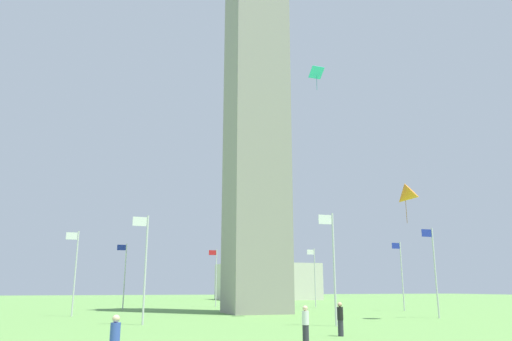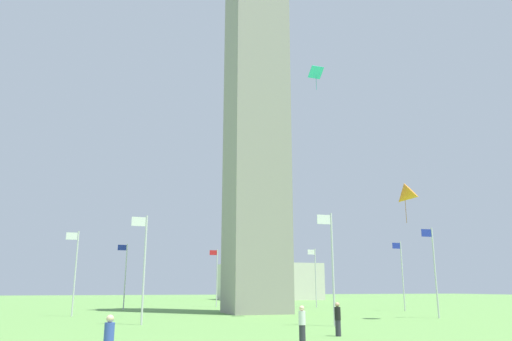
{
  "view_description": "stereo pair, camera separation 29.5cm",
  "coord_description": "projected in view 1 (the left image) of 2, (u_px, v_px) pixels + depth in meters",
  "views": [
    {
      "loc": [
        15.34,
        46.91,
        2.45
      ],
      "look_at": [
        0.0,
        0.0,
        14.41
      ],
      "focal_mm": 34.0,
      "sensor_mm": 36.0,
      "label": 1
    },
    {
      "loc": [
        15.05,
        47.0,
        2.45
      ],
      "look_at": [
        0.0,
        0.0,
        14.41
      ],
      "focal_mm": 34.0,
      "sensor_mm": 36.0,
      "label": 2
    }
  ],
  "objects": [
    {
      "name": "distant_building",
      "position": [
        267.0,
        282.0,
        102.32
      ],
      "size": [
        19.21,
        14.54,
        7.37
      ],
      "color": "beige",
      "rests_on": "ground"
    },
    {
      "name": "obelisk_monument",
      "position": [
        256.0,
        65.0,
        53.61
      ],
      "size": [
        5.81,
        5.81,
        52.86
      ],
      "color": "gray",
      "rests_on": "ground"
    },
    {
      "name": "flagpole_n",
      "position": [
        75.0,
        269.0,
        43.21
      ],
      "size": [
        1.12,
        0.14,
        7.45
      ],
      "color": "silver",
      "rests_on": "ground"
    },
    {
      "name": "kite_cyan_diamond",
      "position": [
        316.0,
        73.0,
        44.21
      ],
      "size": [
        1.25,
        1.01,
        2.1
      ],
      "color": "#33C6D1"
    },
    {
      "name": "person_blue_shirt",
      "position": [
        115.0,
        341.0,
        15.35
      ],
      "size": [
        0.32,
        0.32,
        1.61
      ],
      "rotation": [
        0.0,
        0.0,
        -2.05
      ],
      "color": "#2D2D38",
      "rests_on": "ground"
    },
    {
      "name": "flagpole_ne",
      "position": [
        145.0,
        263.0,
        33.63
      ],
      "size": [
        1.12,
        0.14,
        7.45
      ],
      "color": "silver",
      "rests_on": "ground"
    },
    {
      "name": "flagpole_s",
      "position": [
        401.0,
        272.0,
        53.46
      ],
      "size": [
        1.12,
        0.14,
        7.45
      ],
      "color": "silver",
      "rests_on": "ground"
    },
    {
      "name": "kite_orange_delta",
      "position": [
        405.0,
        196.0,
        40.11
      ],
      "size": [
        2.6,
        2.66,
        3.31
      ],
      "color": "orange"
    },
    {
      "name": "person_black_shirt",
      "position": [
        340.0,
        319.0,
        25.32
      ],
      "size": [
        0.32,
        0.32,
        1.71
      ],
      "rotation": [
        0.0,
        0.0,
        -2.11
      ],
      "color": "#2D2D38",
      "rests_on": "ground"
    },
    {
      "name": "flagpole_se",
      "position": [
        434.0,
        268.0,
        40.88
      ],
      "size": [
        1.12,
        0.14,
        7.45
      ],
      "color": "silver",
      "rests_on": "ground"
    },
    {
      "name": "ground_plane",
      "position": [
        256.0,
        313.0,
        47.39
      ],
      "size": [
        260.0,
        260.0,
        0.0
      ],
      "primitive_type": "plane",
      "color": "#609347"
    },
    {
      "name": "person_white_shirt",
      "position": [
        306.0,
        325.0,
        22.07
      ],
      "size": [
        0.32,
        0.32,
        1.65
      ],
      "rotation": [
        0.0,
        0.0,
        -2.27
      ],
      "color": "#2D2D38",
      "rests_on": "ground"
    },
    {
      "name": "flagpole_sw",
      "position": [
        314.0,
        275.0,
        63.05
      ],
      "size": [
        1.12,
        0.14,
        7.45
      ],
      "color": "silver",
      "rests_on": "ground"
    },
    {
      "name": "flagpole_nw",
      "position": [
        124.0,
        273.0,
        55.8
      ],
      "size": [
        1.12,
        0.14,
        7.45
      ],
      "color": "silver",
      "rests_on": "ground"
    },
    {
      "name": "flagpole_w",
      "position": [
        216.0,
        275.0,
        64.02
      ],
      "size": [
        1.12,
        0.14,
        7.45
      ],
      "color": "silver",
      "rests_on": "ground"
    },
    {
      "name": "flagpole_e",
      "position": [
        333.0,
        262.0,
        32.66
      ],
      "size": [
        1.12,
        0.14,
        7.45
      ],
      "color": "silver",
      "rests_on": "ground"
    }
  ]
}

